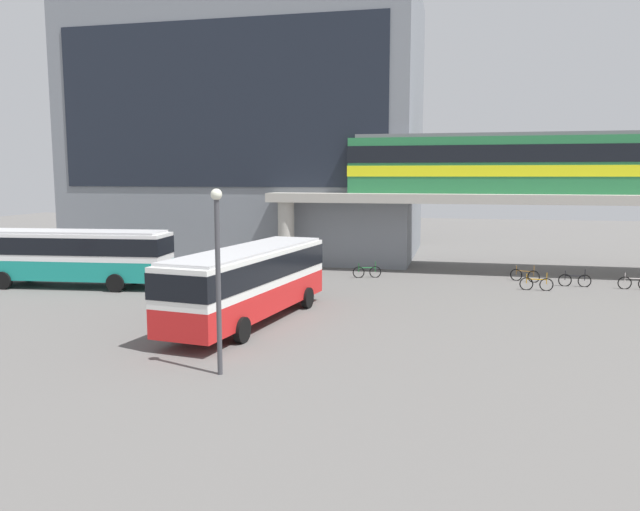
% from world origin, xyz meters
% --- Properties ---
extents(ground_plane, '(120.00, 120.00, 0.00)m').
position_xyz_m(ground_plane, '(0.00, 10.00, 0.00)').
color(ground_plane, '#605E5B').
extents(station_building, '(26.47, 15.35, 20.38)m').
position_xyz_m(station_building, '(-7.36, 25.85, 10.19)').
color(station_building, slate).
rests_on(station_building, ground_plane).
extents(elevated_platform, '(32.27, 5.76, 5.14)m').
position_xyz_m(elevated_platform, '(12.82, 18.99, 4.42)').
color(elevated_platform, '#ADA89E').
rests_on(elevated_platform, ground_plane).
extents(train, '(22.93, 2.96, 3.84)m').
position_xyz_m(train, '(13.38, 18.99, 7.11)').
color(train, '#26723F').
rests_on(train, elevated_platform).
extents(bus_main, '(4.10, 11.29, 3.22)m').
position_xyz_m(bus_main, '(0.49, 1.89, 1.99)').
color(bus_main, red).
rests_on(bus_main, ground_plane).
extents(bus_secondary, '(11.23, 3.58, 3.22)m').
position_xyz_m(bus_secondary, '(-12.12, 7.83, 1.99)').
color(bus_secondary, teal).
rests_on(bus_secondary, ground_plane).
extents(bicycle_green, '(1.72, 0.63, 1.04)m').
position_xyz_m(bicycle_green, '(3.73, 14.61, 0.36)').
color(bicycle_green, black).
rests_on(bicycle_green, ground_plane).
extents(bicycle_brown, '(1.66, 0.78, 1.04)m').
position_xyz_m(bicycle_brown, '(13.16, 15.31, 0.36)').
color(bicycle_brown, black).
rests_on(bicycle_brown, ground_plane).
extents(bicycle_orange, '(1.79, 0.12, 1.04)m').
position_xyz_m(bicycle_orange, '(13.48, 12.42, 0.36)').
color(bicycle_orange, black).
rests_on(bicycle_orange, ground_plane).
extents(bicycle_black, '(1.79, 0.08, 1.04)m').
position_xyz_m(bicycle_black, '(15.76, 14.14, 0.36)').
color(bicycle_black, black).
rests_on(bicycle_black, ground_plane).
extents(bicycle_silver, '(1.79, 0.12, 1.04)m').
position_xyz_m(bicycle_silver, '(18.87, 13.89, 0.36)').
color(bicycle_silver, black).
rests_on(bicycle_silver, ground_plane).
extents(lamp_post, '(0.36, 0.36, 5.91)m').
position_xyz_m(lamp_post, '(1.87, -5.04, 3.51)').
color(lamp_post, '#3F3F44').
rests_on(lamp_post, ground_plane).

